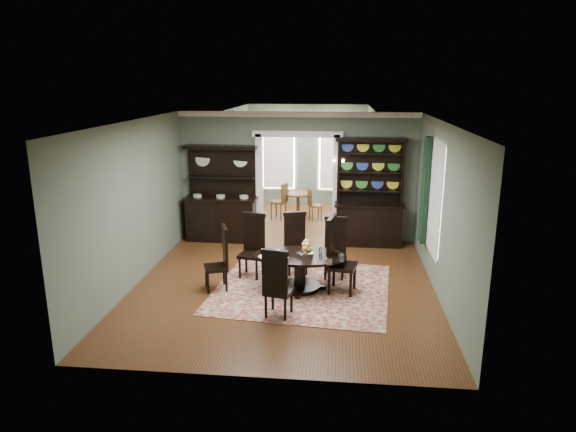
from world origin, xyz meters
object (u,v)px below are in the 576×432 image
(dining_table, at_px, (300,265))
(welsh_dresser, at_px, (369,207))
(sideboard, at_px, (222,208))
(parlor_table, at_px, (298,202))

(dining_table, height_order, welsh_dresser, welsh_dresser)
(sideboard, xyz_separation_m, welsh_dresser, (3.43, -0.01, 0.11))
(dining_table, relative_size, sideboard, 0.76)
(welsh_dresser, xyz_separation_m, parlor_table, (-1.80, 2.20, -0.44))
(dining_table, distance_m, sideboard, 3.52)
(dining_table, bearing_deg, sideboard, 125.47)
(dining_table, relative_size, parlor_table, 2.29)
(sideboard, relative_size, welsh_dresser, 0.91)
(sideboard, distance_m, parlor_table, 2.75)
(sideboard, relative_size, parlor_table, 3.03)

